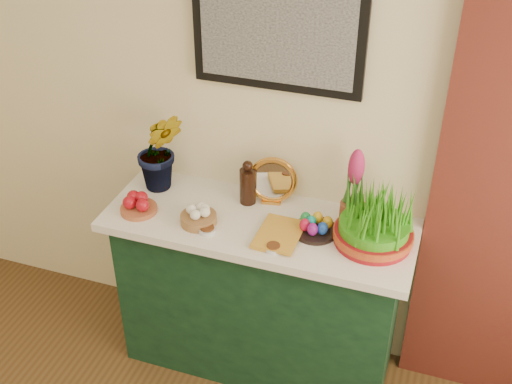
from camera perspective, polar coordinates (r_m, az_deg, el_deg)
sideboard at (r=3.17m, az=0.30°, el=-9.30°), size 1.30×0.45×0.85m
tablecloth at (r=2.89m, az=0.32°, el=-2.80°), size 1.40×0.55×0.04m
hyacinth_green at (r=3.00m, az=-8.62°, el=4.76°), size 0.33×0.31×0.53m
apple_bowl at (r=2.96m, az=-10.42°, el=-1.14°), size 0.22×0.22×0.08m
garlic_basket at (r=2.85m, az=-5.14°, el=-2.15°), size 0.21×0.21×0.09m
vinegar_cruet at (r=2.94m, az=-0.74°, el=0.69°), size 0.08×0.08×0.22m
mirror at (r=2.94m, az=1.49°, el=1.00°), size 0.23×0.10×0.23m
book at (r=2.79m, az=0.23°, el=-3.36°), size 0.17×0.25×0.03m
spice_dish_left at (r=2.80m, az=-4.36°, el=-3.34°), size 0.08×0.08×0.03m
spice_dish_right at (r=2.69m, az=1.56°, el=-4.99°), size 0.07×0.07×0.03m
egg_plate at (r=2.79m, az=5.24°, el=-3.07°), size 0.25×0.25×0.08m
hyacinth_pink at (r=2.81m, az=8.72°, el=0.19°), size 0.11×0.11×0.36m
wheatgrass_sabzeh at (r=2.72m, az=10.53°, el=-2.34°), size 0.34×0.34×0.28m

